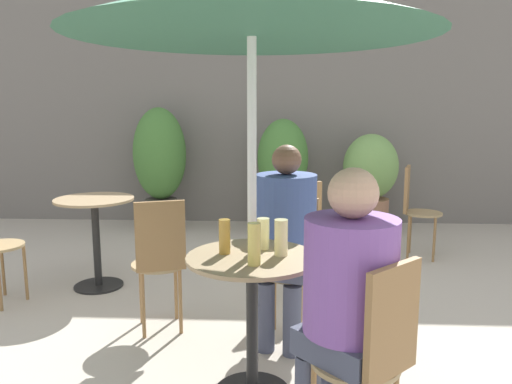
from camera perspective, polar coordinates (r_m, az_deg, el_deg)
name	(u,v)px	position (r m, az deg, el deg)	size (l,w,h in m)	color
ground_plane	(266,384)	(2.85, 1.10, -21.11)	(20.00, 20.00, 0.00)	#B2A899
storefront_wall	(275,104)	(6.31, 2.20, 10.06)	(10.00, 0.06, 3.00)	slate
cafe_table_near	(252,296)	(2.53, -0.45, -11.75)	(0.65, 0.65, 0.74)	black
cafe_table_far	(95,224)	(4.24, -17.87, -3.55)	(0.62, 0.62, 0.74)	black
bistro_chair_0	(374,349)	(2.08, 13.34, -17.03)	(0.41, 0.42, 0.89)	#997F56
bistro_chair_1	(291,255)	(3.20, 4.03, -7.16)	(0.38, 0.40, 0.89)	#997F56
bistro_chair_2	(160,254)	(3.25, -10.92, -7.01)	(0.38, 0.40, 0.89)	#997F56
bistro_chair_4	(308,230)	(3.82, 5.92, -4.37)	(0.40, 0.41, 0.89)	#997F56
bistro_chair_5	(414,203)	(5.09, 17.64, -1.23)	(0.40, 0.38, 0.89)	#997F56
seated_person_0	(347,293)	(2.08, 10.33, -11.24)	(0.48, 0.48, 1.23)	#42475B
seated_person_1	(285,230)	(3.01, 3.36, -4.35)	(0.40, 0.42, 1.24)	#42475B
beer_glass_0	(263,233)	(2.57, 0.82, -4.76)	(0.06, 0.06, 0.16)	beige
beer_glass_1	(225,237)	(2.49, -3.61, -5.10)	(0.06, 0.06, 0.17)	#B28433
beer_glass_2	(254,244)	(2.30, -0.21, -5.98)	(0.06, 0.06, 0.20)	#DBC65B
beer_glass_3	(281,238)	(2.46, 2.88, -5.22)	(0.07, 0.07, 0.18)	beige
potted_plant_0	(160,160)	(6.06, -10.93, 3.57)	(0.63, 0.63, 1.46)	#47423D
potted_plant_1	(283,173)	(5.82, 3.07, 2.23)	(0.59, 0.59, 1.33)	brown
potted_plant_2	(370,177)	(5.91, 12.92, 1.66)	(0.63, 0.63, 1.16)	#93664C
umbrella	(252,5)	(2.40, -0.50, 20.56)	(1.71, 1.71, 2.06)	silver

